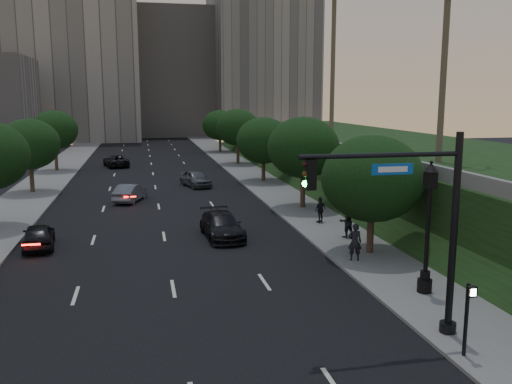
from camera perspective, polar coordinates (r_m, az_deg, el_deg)
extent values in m
plane|color=black|center=(19.16, -7.78, -15.14)|extent=(160.00, 160.00, 0.00)
cube|color=black|center=(48.03, -10.48, 0.10)|extent=(16.00, 140.00, 0.02)
cube|color=slate|center=(49.33, 1.50, 0.60)|extent=(4.50, 140.00, 0.15)
cube|color=slate|center=(48.87, -22.58, -0.26)|extent=(4.50, 140.00, 0.15)
cube|color=black|center=(51.25, 14.94, 2.79)|extent=(18.00, 90.00, 4.00)
cube|color=slate|center=(47.78, 5.89, 5.41)|extent=(0.35, 90.00, 0.70)
cube|color=gray|center=(110.37, -19.22, 13.53)|extent=(26.00, 20.00, 32.00)
cube|color=#A29B95|center=(119.64, -8.77, 12.20)|extent=(22.00, 18.00, 26.00)
cube|color=gray|center=(116.50, 0.52, 14.84)|extent=(20.00, 22.00, 36.00)
cylinder|color=#38281C|center=(28.57, 11.96, -3.75)|extent=(0.36, 0.36, 2.86)
ellipsoid|color=black|center=(28.08, 12.15, 1.41)|extent=(5.20, 5.20, 4.42)
cylinder|color=#38281C|center=(39.57, 4.95, 0.48)|extent=(0.36, 0.36, 3.21)
ellipsoid|color=black|center=(39.20, 5.01, 4.70)|extent=(5.20, 5.20, 4.42)
cylinder|color=#38281C|center=(52.04, 0.79, 2.60)|extent=(0.36, 0.36, 2.86)
ellipsoid|color=black|center=(51.77, 0.79, 5.45)|extent=(5.20, 5.20, 4.42)
cylinder|color=#38281C|center=(65.66, -1.92, 4.28)|extent=(0.36, 0.36, 3.21)
ellipsoid|color=black|center=(65.43, -1.94, 6.83)|extent=(5.20, 5.20, 4.42)
cylinder|color=#38281C|center=(80.42, -3.80, 5.18)|extent=(0.36, 0.36, 2.86)
ellipsoid|color=black|center=(80.25, -3.83, 7.03)|extent=(5.20, 5.20, 4.42)
cylinder|color=#38281C|center=(49.63, -22.54, 1.55)|extent=(0.36, 0.36, 2.99)
ellipsoid|color=black|center=(49.35, -22.75, 4.68)|extent=(5.00, 5.00, 4.25)
cylinder|color=#38281C|center=(63.33, -20.30, 3.48)|extent=(0.36, 0.36, 3.26)
ellipsoid|color=black|center=(63.10, -20.46, 6.15)|extent=(5.00, 5.00, 4.25)
cylinder|color=#4C4233|center=(36.50, 19.17, 12.41)|extent=(0.40, 0.40, 12.00)
cylinder|color=#4C4233|center=(50.43, 8.10, 13.45)|extent=(0.40, 0.40, 14.50)
cylinder|color=black|center=(19.21, 20.07, -4.50)|extent=(0.24, 0.24, 7.00)
cylinder|color=black|center=(20.24, 19.51, -13.46)|extent=(0.56, 0.56, 0.50)
cylinder|color=black|center=(17.44, 13.06, 3.79)|extent=(5.40, 0.16, 0.16)
cube|color=black|center=(16.67, 5.80, 1.81)|extent=(0.32, 0.22, 0.95)
sphere|color=black|center=(16.58, 5.22, 2.93)|extent=(0.20, 0.20, 0.20)
sphere|color=#3F2B0A|center=(16.61, 5.21, 1.90)|extent=(0.20, 0.20, 0.20)
sphere|color=#19F24C|center=(16.66, 5.19, 0.88)|extent=(0.20, 0.20, 0.20)
cube|color=blue|center=(17.67, 14.18, 2.35)|extent=(1.40, 0.05, 0.35)
cylinder|color=black|center=(23.75, 17.30, -9.55)|extent=(0.60, 0.60, 0.70)
cylinder|color=black|center=(23.59, 17.37, -8.40)|extent=(0.40, 0.40, 0.40)
cylinder|color=black|center=(23.07, 17.62, -3.79)|extent=(0.18, 0.18, 3.60)
cube|color=black|center=(22.68, 17.89, 1.24)|extent=(0.42, 0.42, 0.70)
cone|color=black|center=(22.62, 17.96, 2.50)|extent=(0.64, 0.64, 0.35)
sphere|color=black|center=(22.59, 17.98, 3.00)|extent=(0.14, 0.14, 0.14)
cylinder|color=black|center=(18.37, 21.23, -12.64)|extent=(0.12, 0.12, 2.50)
cube|color=black|center=(17.86, 21.76, -9.72)|extent=(0.30, 0.14, 0.35)
cube|color=white|center=(17.80, 21.90, -9.80)|extent=(0.18, 0.02, 0.22)
imported|color=black|center=(31.73, -21.92, -4.29)|extent=(2.07, 4.16, 1.36)
imported|color=#5C5E64|center=(43.61, -13.09, -0.07)|extent=(2.78, 4.50, 1.40)
imported|color=black|center=(65.80, -14.53, 3.19)|extent=(3.47, 5.44, 1.40)
imported|color=black|center=(31.61, -3.61, -3.55)|extent=(2.35, 5.11, 1.45)
imported|color=#4D4F54|center=(49.83, -6.39, 1.42)|extent=(2.97, 4.73, 1.50)
imported|color=black|center=(27.12, 10.35, -5.20)|extent=(0.76, 0.58, 1.86)
imported|color=black|center=(31.52, 9.48, -3.05)|extent=(1.04, 0.90, 1.85)
imported|color=black|center=(34.93, 6.80, -1.87)|extent=(1.04, 0.85, 1.66)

